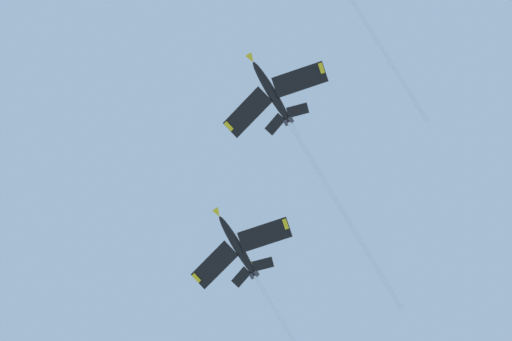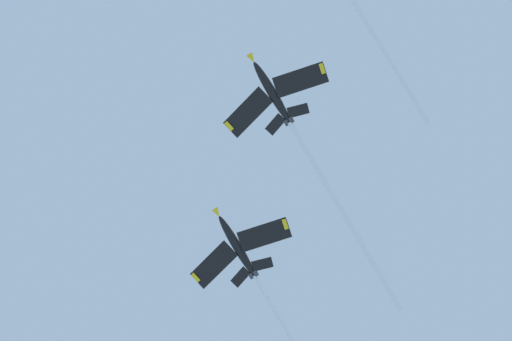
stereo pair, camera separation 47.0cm
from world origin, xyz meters
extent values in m
cylinder|color=white|center=(19.38, 11.51, 162.91)|extent=(11.33, 27.46, 12.10)
ellipsoid|color=black|center=(0.06, 15.53, 162.12)|extent=(5.56, 11.45, 5.79)
cone|color=yellow|center=(-2.11, 9.71, 164.65)|extent=(1.80, 2.23, 1.72)
ellipsoid|color=black|center=(-0.54, 13.92, 163.47)|extent=(1.96, 3.10, 1.89)
cube|color=black|center=(5.27, 14.34, 161.73)|extent=(9.32, 4.39, 1.54)
cube|color=yellow|center=(9.23, 13.21, 161.73)|extent=(0.89, 1.78, 0.79)
cube|color=black|center=(-4.66, 18.03, 161.73)|extent=(9.35, 7.90, 1.54)
cube|color=yellow|center=(-8.39, 19.77, 161.73)|extent=(1.55, 1.81, 0.79)
cube|color=black|center=(3.81, 19.07, 160.24)|extent=(3.67, 1.88, 0.83)
cube|color=black|center=(-0.46, 20.66, 160.24)|extent=(3.89, 3.59, 0.83)
cube|color=yellow|center=(1.79, 20.19, 161.61)|extent=(1.31, 3.14, 3.50)
cylinder|color=#38383D|center=(2.34, 20.37, 159.84)|extent=(1.18, 1.43, 1.12)
cylinder|color=#38383D|center=(1.50, 20.68, 159.84)|extent=(1.18, 1.43, 1.12)
cylinder|color=white|center=(7.90, 36.58, 152.85)|extent=(12.82, 32.42, 14.68)
ellipsoid|color=black|center=(-11.55, 39.38, 155.41)|extent=(5.64, 11.37, 5.98)
cone|color=yellow|center=(-13.75, 33.63, 158.05)|extent=(1.82, 2.24, 1.73)
ellipsoid|color=black|center=(-12.15, 37.80, 156.79)|extent=(1.98, 3.09, 1.93)
cube|color=black|center=(-6.35, 38.13, 155.00)|extent=(9.35, 4.46, 1.60)
cube|color=yellow|center=(-2.41, 36.96, 154.99)|extent=(0.90, 1.77, 0.82)
cube|color=black|center=(-16.25, 41.93, 155.00)|extent=(9.31, 7.94, 1.60)
cube|color=yellow|center=(-19.96, 43.70, 154.99)|extent=(1.55, 1.80, 0.82)
cube|color=black|center=(-7.77, 42.85, 153.44)|extent=(3.69, 1.90, 0.86)
cube|color=black|center=(-12.03, 44.49, 153.44)|extent=(3.88, 3.60, 0.86)
cube|color=yellow|center=(-9.77, 44.01, 154.80)|extent=(1.35, 3.15, 3.52)
cylinder|color=#38383D|center=(-9.23, 44.16, 153.03)|extent=(1.19, 1.44, 1.13)
cylinder|color=#38383D|center=(-10.07, 44.48, 153.03)|extent=(1.19, 1.44, 1.13)
camera|label=1|loc=(10.09, -38.57, 1.83)|focal=70.03mm
camera|label=2|loc=(9.63, -38.68, 1.83)|focal=70.03mm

